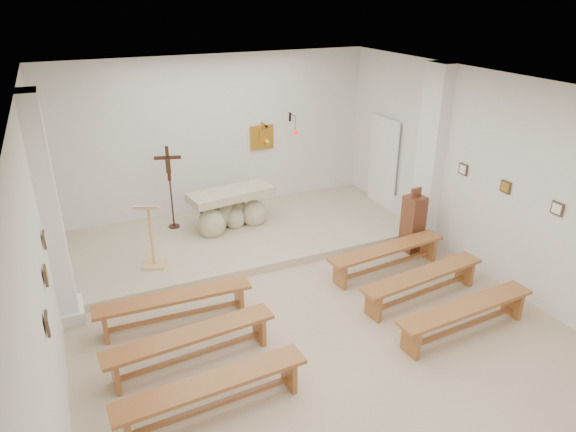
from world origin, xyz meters
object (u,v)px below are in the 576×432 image
altar (231,212)px  bench_right_second (423,280)px  donation_pedestal (413,223)px  bench_left_second (191,341)px  bench_right_third (466,312)px  lectern (151,235)px  bench_left_third (213,389)px  crucifix_stand (170,182)px  bench_left_front (174,302)px  bench_right_front (387,253)px

altar → bench_right_second: size_ratio=0.76×
donation_pedestal → bench_left_second: 5.00m
bench_right_second → bench_right_third: bearing=-96.6°
lectern → bench_right_third: bearing=-24.4°
bench_right_second → bench_left_third: (-3.83, -1.01, 0.00)m
donation_pedestal → bench_right_third: (-0.93, -2.53, -0.20)m
crucifix_stand → donation_pedestal: (4.06, -2.64, -0.58)m
donation_pedestal → bench_left_front: (-4.76, -0.52, -0.20)m
lectern → crucifix_stand: (0.70, 1.49, 0.39)m
bench_right_second → bench_left_third: size_ratio=1.00×
bench_left_front → bench_right_third: (3.83, -2.01, 0.00)m
donation_pedestal → bench_right_second: donation_pedestal is taller
bench_left_front → bench_left_second: (0.00, -1.01, 0.00)m
altar → bench_left_front: bearing=-132.1°
altar → crucifix_stand: crucifix_stand is taller
lectern → crucifix_stand: crucifix_stand is taller
bench_left_third → bench_right_third: size_ratio=1.00×
bench_left_second → bench_right_third: bearing=-19.3°
donation_pedestal → bench_right_front: (-0.93, -0.52, -0.20)m
crucifix_stand → bench_right_third: size_ratio=0.74×
bench_right_second → bench_left_third: bearing=-171.9°
lectern → bench_right_third: (3.82, -3.68, -0.39)m
bench_right_front → bench_right_third: 2.01m
bench_right_front → bench_left_third: (-3.83, -2.01, 0.00)m
crucifix_stand → donation_pedestal: size_ratio=1.34×
crucifix_stand → bench_right_second: crucifix_stand is taller
lectern → crucifix_stand: size_ratio=0.71×
bench_left_second → bench_right_third: (3.83, -1.01, 0.00)m
bench_right_front → donation_pedestal: bearing=23.8°
altar → donation_pedestal: size_ratio=1.39×
altar → bench_left_second: size_ratio=0.76×
donation_pedestal → bench_left_third: 5.39m
bench_right_front → bench_left_second: size_ratio=1.00×
lectern → bench_left_front: (-0.01, -1.67, -0.39)m
lectern → bench_left_front: size_ratio=0.53×
donation_pedestal → bench_left_third: (-4.76, -2.53, -0.20)m
crucifix_stand → bench_left_front: bearing=-86.6°
bench_left_second → bench_right_front: bearing=10.2°
crucifix_stand → bench_left_third: bearing=-81.8°
crucifix_stand → bench_left_front: crucifix_stand is taller
altar → bench_right_third: 5.11m
lectern → bench_right_second: lectern is taller
crucifix_stand → lectern: bearing=-99.1°
bench_right_third → bench_left_front: bearing=148.9°
altar → bench_right_second: (2.03, -3.68, -0.12)m
donation_pedestal → lectern: bearing=159.0°
altar → bench_left_second: bearing=-124.3°
donation_pedestal → bench_right_second: 1.80m
donation_pedestal → crucifix_stand: bearing=139.5°
bench_left_third → altar: bearing=66.1°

